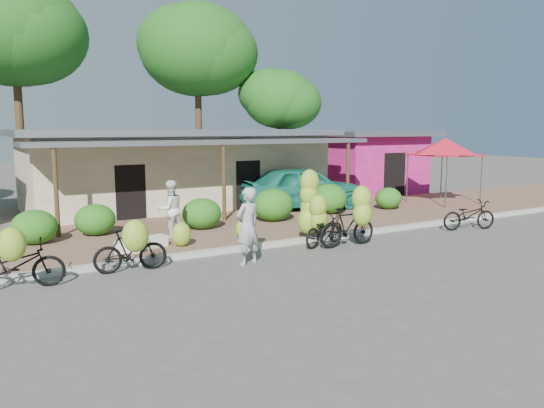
# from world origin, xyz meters

# --- Properties ---
(ground) EXTENTS (100.00, 100.00, 0.00)m
(ground) POSITION_xyz_m (0.00, 0.00, 0.00)
(ground) COLOR #4E4C49
(ground) RESTS_ON ground
(sidewalk) EXTENTS (60.00, 6.00, 0.12)m
(sidewalk) POSITION_xyz_m (0.00, 5.00, 0.06)
(sidewalk) COLOR brown
(sidewalk) RESTS_ON ground
(curb) EXTENTS (60.00, 0.25, 0.15)m
(curb) POSITION_xyz_m (0.00, 2.00, 0.07)
(curb) COLOR #A8A399
(curb) RESTS_ON ground
(shop_main) EXTENTS (13.00, 8.50, 3.35)m
(shop_main) POSITION_xyz_m (0.00, 10.93, 1.72)
(shop_main) COLOR beige
(shop_main) RESTS_ON ground
(shop_pink) EXTENTS (6.00, 6.00, 3.25)m
(shop_pink) POSITION_xyz_m (10.50, 10.99, 1.67)
(shop_pink) COLOR #DB217A
(shop_pink) RESTS_ON ground
(tree_far_center) EXTENTS (6.13, 6.08, 10.11)m
(tree_far_center) POSITION_xyz_m (-5.69, 16.11, 7.78)
(tree_far_center) COLOR #4B391E
(tree_far_center) RESTS_ON ground
(tree_center_right) EXTENTS (6.22, 6.18, 10.06)m
(tree_center_right) POSITION_xyz_m (3.31, 16.61, 7.68)
(tree_center_right) COLOR #4B391E
(tree_center_right) RESTS_ON ground
(tree_near_right) EXTENTS (4.23, 4.03, 6.66)m
(tree_near_right) POSITION_xyz_m (7.31, 14.61, 5.08)
(tree_near_right) COLOR #4B391E
(tree_near_right) RESTS_ON ground
(hedge_0) EXTENTS (1.27, 1.14, 0.99)m
(hedge_0) POSITION_xyz_m (-6.35, 5.32, 0.61)
(hedge_0) COLOR #145714
(hedge_0) RESTS_ON sidewalk
(hedge_1) EXTENTS (1.24, 1.12, 0.97)m
(hedge_1) POSITION_xyz_m (-4.57, 5.74, 0.60)
(hedge_1) COLOR #145714
(hedge_1) RESTS_ON sidewalk
(hedge_2) EXTENTS (1.30, 1.17, 1.02)m
(hedge_2) POSITION_xyz_m (-1.34, 5.03, 0.63)
(hedge_2) COLOR #145714
(hedge_2) RESTS_ON sidewalk
(hedge_3) EXTENTS (1.48, 1.33, 1.15)m
(hedge_3) POSITION_xyz_m (1.45, 5.11, 0.70)
(hedge_3) COLOR #145714
(hedge_3) RESTS_ON sidewalk
(hedge_4) EXTENTS (1.49, 1.34, 1.16)m
(hedge_4) POSITION_xyz_m (4.14, 5.44, 0.70)
(hedge_4) COLOR #145714
(hedge_4) RESTS_ON sidewalk
(hedge_5) EXTENTS (1.13, 1.01, 0.88)m
(hedge_5) POSITION_xyz_m (6.97, 5.13, 0.56)
(hedge_5) COLOR #145714
(hedge_5) RESTS_ON sidewalk
(red_canopy) EXTENTS (3.50, 3.50, 2.86)m
(red_canopy) POSITION_xyz_m (10.28, 5.23, 2.61)
(red_canopy) COLOR #59595E
(red_canopy) RESTS_ON sidewalk
(bike_far_left) EXTENTS (2.07, 1.34, 1.46)m
(bike_far_left) POSITION_xyz_m (-7.24, 1.19, 0.59)
(bike_far_left) COLOR black
(bike_far_left) RESTS_ON ground
(bike_left) EXTENTS (1.77, 1.22, 1.36)m
(bike_left) POSITION_xyz_m (-4.73, 1.30, 0.62)
(bike_left) COLOR black
(bike_left) RESTS_ON ground
(bike_center) EXTENTS (1.90, 1.39, 2.20)m
(bike_center) POSITION_xyz_m (0.86, 1.61, 0.84)
(bike_center) COLOR black
(bike_center) RESTS_ON ground
(bike_right) EXTENTS (1.93, 1.18, 1.83)m
(bike_right) POSITION_xyz_m (1.45, 0.78, 0.75)
(bike_right) COLOR black
(bike_right) RESTS_ON ground
(bike_far_right) EXTENTS (2.01, 1.21, 1.00)m
(bike_far_right) POSITION_xyz_m (6.57, 0.84, 0.50)
(bike_far_right) COLOR black
(bike_far_right) RESTS_ON ground
(loose_banana_a) EXTENTS (0.55, 0.47, 0.68)m
(loose_banana_a) POSITION_xyz_m (-2.87, 2.90, 0.46)
(loose_banana_a) COLOR #9CC330
(loose_banana_a) RESTS_ON sidewalk
(loose_banana_b) EXTENTS (0.49, 0.41, 0.61)m
(loose_banana_b) POSITION_xyz_m (-0.90, 2.93, 0.42)
(loose_banana_b) COLOR #9CC330
(loose_banana_b) RESTS_ON sidewalk
(loose_banana_c) EXTENTS (0.47, 0.40, 0.59)m
(loose_banana_c) POSITION_xyz_m (1.20, 2.58, 0.41)
(loose_banana_c) COLOR #9CC330
(loose_banana_c) RESTS_ON sidewalk
(sack_near) EXTENTS (0.92, 0.59, 0.30)m
(sack_near) POSITION_xyz_m (-3.63, 3.23, 0.27)
(sack_near) COLOR white
(sack_near) RESTS_ON sidewalk
(sack_far) EXTENTS (0.83, 0.58, 0.28)m
(sack_far) POSITION_xyz_m (-4.34, 2.96, 0.26)
(sack_far) COLOR white
(sack_far) RESTS_ON sidewalk
(vendor) EXTENTS (0.81, 0.64, 1.96)m
(vendor) POSITION_xyz_m (-2.00, 0.60, 0.98)
(vendor) COLOR #989898
(vendor) RESTS_ON ground
(bystander) EXTENTS (0.94, 0.78, 1.74)m
(bystander) POSITION_xyz_m (-2.71, 4.20, 0.99)
(bystander) COLOR white
(bystander) RESTS_ON sidewalk
(teal_van) EXTENTS (5.44, 2.89, 1.76)m
(teal_van) POSITION_xyz_m (4.02, 7.00, 1.00)
(teal_van) COLOR #19725D
(teal_van) RESTS_ON sidewalk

